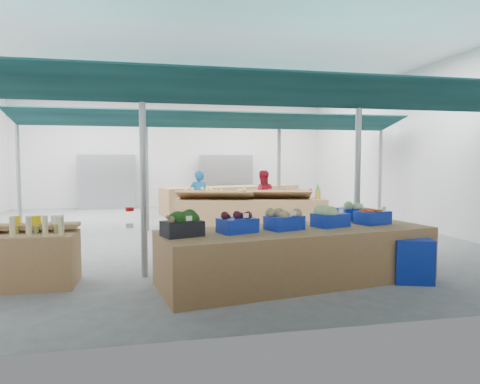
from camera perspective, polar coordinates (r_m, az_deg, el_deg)
The scene contains 24 objects.
floor at distance 10.78m, azimuth -6.92°, elevation -5.35°, with size 13.00×13.00×0.00m, color slate.
hall at distance 12.10m, azimuth -7.60°, elevation 8.23°, with size 13.00×13.00×13.00m.
pole_grid at distance 9.00m, azimuth -1.29°, elevation 4.42°, with size 10.00×4.60×3.00m.
awnings at distance 9.06m, azimuth -1.30°, elevation 10.55°, with size 9.50×7.08×0.30m.
back_shelving_left at distance 16.69m, azimuth -17.29°, elevation 1.26°, with size 2.00×0.50×2.00m, color #B23F33.
back_shelving_right at distance 16.86m, azimuth -1.88°, elevation 1.46°, with size 2.00×0.50×2.00m, color #B23F33.
bottle_shelf at distance 6.83m, azimuth -27.92°, elevation -7.71°, with size 1.70×1.08×1.03m.
veg_counter at distance 6.38m, azimuth 7.68°, elevation -8.32°, with size 4.00×1.33×0.78m, color #8A5E3C.
fruit_counter at distance 10.92m, azimuth 1.44°, elevation -3.05°, with size 3.79×0.90×0.81m, color #8A5E3C.
far_counter at distance 14.97m, azimuth -1.03°, elevation -0.96°, with size 5.04×1.01×0.91m, color #8A5E3C.
crate_stack at distance 6.74m, azimuth 22.02°, elevation -8.50°, with size 0.53×0.37×0.64m, color #0F28A4.
vendor_left at distance 11.76m, azimuth -5.49°, elevation -0.84°, with size 0.55×0.36×1.52m, color #1A61AA.
vendor_right at distance 12.09m, azimuth 3.02°, elevation -0.70°, with size 0.74×0.57×1.52m, color #A61425.
crate_broccoli at distance 5.66m, azimuth -7.73°, elevation -4.27°, with size 0.59×0.50×0.35m.
crate_beets at distance 5.89m, azimuth -0.34°, elevation -4.15°, with size 0.59×0.50×0.29m.
crate_celeriac at distance 6.19m, azimuth 5.92°, elevation -3.68°, with size 0.59×0.50×0.31m.
crate_cabbage at distance 6.58m, azimuth 11.96°, elevation -3.16°, with size 0.59×0.50×0.35m.
crate_carrots at distance 7.04m, azimuth 17.25°, elevation -3.18°, with size 0.59×0.50×0.29m.
sparrow at distance 5.47m, azimuth -9.20°, elevation -3.62°, with size 0.12×0.09×0.11m.
pole_ribbon at distance 6.06m, azimuth -14.49°, elevation -2.45°, with size 0.12×0.12×0.28m.
apple_heap_yellow at distance 10.71m, azimuth -3.31°, elevation -0.12°, with size 2.01×1.15×0.27m.
apple_heap_red at distance 10.88m, azimuth 5.51°, elevation -0.07°, with size 1.63×1.05×0.27m.
pineapple at distance 11.08m, azimuth 10.34°, elevation 0.04°, with size 0.14×0.14×0.39m.
crate_extra at distance 7.43m, azimuth 14.84°, elevation -2.48°, with size 0.53×0.43×0.32m.
Camera 1 is at (-0.88, -10.60, 1.75)m, focal length 32.00 mm.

